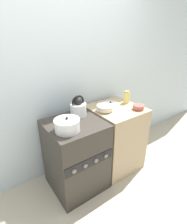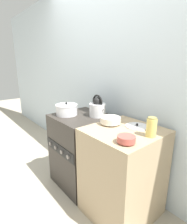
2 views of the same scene
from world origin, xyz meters
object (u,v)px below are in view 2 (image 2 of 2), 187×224
object	(u,v)px
kettle	(97,108)
small_ceramic_bowl	(126,139)
enamel_bowl	(110,120)
storage_jar	(151,127)
stove	(82,150)
cooking_pot	(67,110)
loose_pot_lid	(137,126)

from	to	relation	value
kettle	small_ceramic_bowl	xyz separation A→B (m)	(0.67, -0.30, -0.05)
small_ceramic_bowl	kettle	bearing A→B (deg)	155.79
enamel_bowl	storage_jar	world-z (taller)	storage_jar
stove	small_ceramic_bowl	size ratio (longest dim) A/B	6.35
cooking_pot	small_ceramic_bowl	world-z (taller)	cooking_pot
storage_jar	enamel_bowl	bearing A→B (deg)	-173.61
enamel_bowl	storage_jar	bearing A→B (deg)	6.39
enamel_bowl	cooking_pot	bearing A→B (deg)	-166.75
stove	storage_jar	xyz separation A→B (m)	(0.85, 0.08, 0.52)
enamel_bowl	small_ceramic_bowl	size ratio (longest dim) A/B	1.42
storage_jar	loose_pot_lid	xyz separation A→B (m)	(-0.20, 0.09, -0.07)
cooking_pot	small_ceramic_bowl	xyz separation A→B (m)	(0.94, -0.07, -0.02)
stove	cooking_pot	bearing A→B (deg)	-141.91
stove	small_ceramic_bowl	bearing A→B (deg)	-11.97
storage_jar	small_ceramic_bowl	bearing A→B (deg)	-100.29
stove	small_ceramic_bowl	xyz separation A→B (m)	(0.81, -0.17, 0.47)
stove	loose_pot_lid	distance (m)	0.81
kettle	enamel_bowl	size ratio (longest dim) A/B	1.28
kettle	enamel_bowl	world-z (taller)	kettle
cooking_pot	storage_jar	distance (m)	1.00
kettle	small_ceramic_bowl	size ratio (longest dim) A/B	1.82
stove	cooking_pot	size ratio (longest dim) A/B	3.46
kettle	small_ceramic_bowl	bearing A→B (deg)	-24.21
enamel_bowl	loose_pot_lid	size ratio (longest dim) A/B	0.91
small_ceramic_bowl	cooking_pot	bearing A→B (deg)	175.99
stove	small_ceramic_bowl	distance (m)	0.95
storage_jar	kettle	bearing A→B (deg)	175.67
small_ceramic_bowl	stove	bearing A→B (deg)	168.03
stove	storage_jar	size ratio (longest dim) A/B	5.39
stove	enamel_bowl	xyz separation A→B (m)	(0.44, 0.03, 0.48)
kettle	cooking_pot	xyz separation A→B (m)	(-0.27, -0.24, -0.03)
kettle	small_ceramic_bowl	world-z (taller)	kettle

